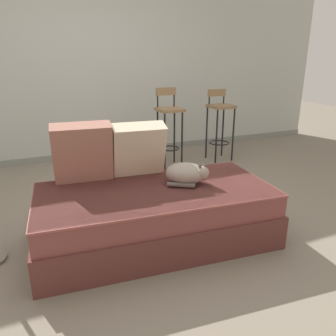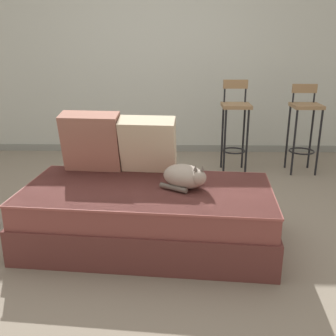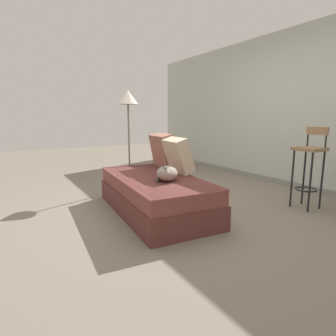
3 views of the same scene
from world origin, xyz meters
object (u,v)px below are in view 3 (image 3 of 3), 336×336
object	(u,v)px
couch	(155,194)
bar_stool_near_window	(309,160)
cat	(167,173)
floor_lamp	(128,106)
throw_pillow_middle	(178,155)
throw_pillow_corner	(163,151)

from	to	relation	value
couch	bar_stool_near_window	distance (m)	2.01
cat	floor_lamp	bearing A→B (deg)	172.45
throw_pillow_middle	cat	xyz separation A→B (m)	(0.29, -0.35, -0.15)
couch	bar_stool_near_window	size ratio (longest dim) A/B	1.82
couch	throw_pillow_middle	size ratio (longest dim) A/B	4.10
throw_pillow_middle	bar_stool_near_window	bearing A→B (deg)	57.53
throw_pillow_middle	cat	world-z (taller)	throw_pillow_middle
cat	floor_lamp	world-z (taller)	floor_lamp
floor_lamp	bar_stool_near_window	bearing A→B (deg)	35.99
throw_pillow_corner	cat	bearing A→B (deg)	-27.28
throw_pillow_middle	floor_lamp	world-z (taller)	floor_lamp
throw_pillow_corner	bar_stool_near_window	distance (m)	1.93
throw_pillow_corner	throw_pillow_middle	distance (m)	0.46
cat	bar_stool_near_window	size ratio (longest dim) A/B	0.38
bar_stool_near_window	floor_lamp	size ratio (longest dim) A/B	0.66
floor_lamp	couch	bearing A→B (deg)	-9.48
throw_pillow_middle	cat	distance (m)	0.48
bar_stool_near_window	floor_lamp	xyz separation A→B (m)	(-2.14, -1.55, 0.71)
bar_stool_near_window	floor_lamp	world-z (taller)	floor_lamp
floor_lamp	cat	bearing A→B (deg)	-7.55
couch	bar_stool_near_window	world-z (taller)	bar_stool_near_window
bar_stool_near_window	throw_pillow_middle	bearing A→B (deg)	-122.47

